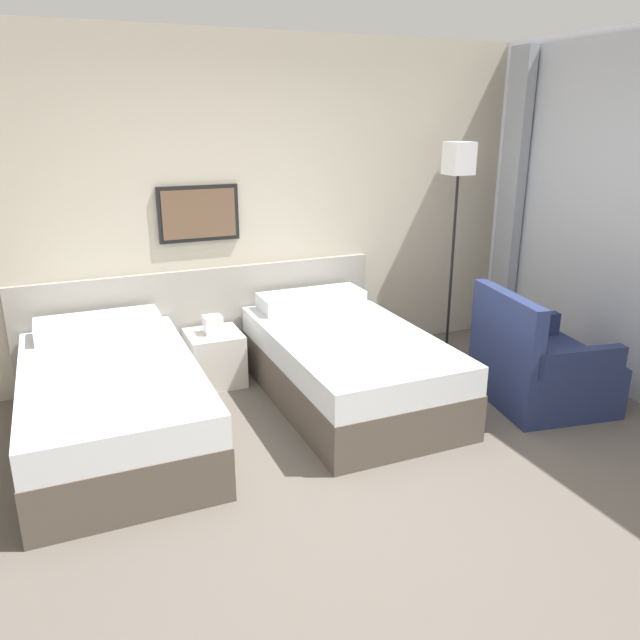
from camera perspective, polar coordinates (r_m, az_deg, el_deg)
The scene contains 7 objects.
ground_plane at distance 3.70m, azimuth 3.29°, elevation -15.99°, with size 16.00×16.00×0.00m, color #5B544C.
wall_headboard at distance 5.20m, azimuth -7.79°, elevation 9.42°, with size 10.00×0.10×2.70m.
bed_near_door at distance 4.34m, azimuth -18.42°, elevation -7.23°, with size 1.10×1.91×0.67m.
bed_near_window at distance 4.74m, azimuth 2.47°, elevation -4.07°, with size 1.10×1.91×0.67m.
nightstand at distance 5.10m, azimuth -9.60°, elevation -3.33°, with size 0.42×0.43×0.57m.
floor_lamp at distance 5.50m, azimuth 12.46°, elevation 12.18°, with size 0.24×0.24×1.87m.
armchair at distance 4.97m, azimuth 19.37°, elevation -4.21°, with size 0.93×0.99×0.87m.
Camera 1 is at (-1.39, -2.72, 2.08)m, focal length 35.00 mm.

